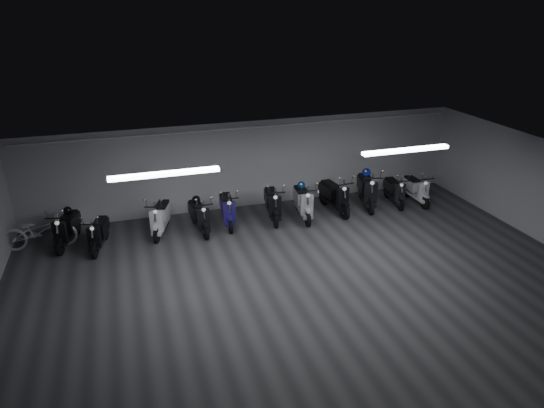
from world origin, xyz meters
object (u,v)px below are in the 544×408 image
object	(u,v)px
scooter_6	(303,197)
scooter_10	(417,185)
scooter_3	(199,211)
helmet_3	(301,185)
scooter_4	(227,204)
scooter_0	(66,223)
helmet_2	(68,211)
scooter_9	(395,186)
bicycle	(38,227)
helmet_0	(196,199)
scooter_8	(367,185)
scooter_1	(98,229)
helmet_1	(366,173)
scooter_5	(273,199)
scooter_2	(160,212)
scooter_7	(335,191)

from	to	relation	value
scooter_6	scooter_10	bearing A→B (deg)	7.10
scooter_3	helmet_3	world-z (taller)	scooter_3
scooter_4	scooter_0	bearing A→B (deg)	-175.06
scooter_4	helmet_2	size ratio (longest dim) A/B	7.74
scooter_9	scooter_10	size ratio (longest dim) A/B	0.98
bicycle	helmet_0	distance (m)	4.27
scooter_9	bicycle	bearing A→B (deg)	-173.01
scooter_8	scooter_4	bearing A→B (deg)	-164.67
scooter_4	scooter_1	bearing A→B (deg)	-167.53
helmet_0	helmet_1	distance (m)	5.60
scooter_9	helmet_3	distance (m)	3.25
scooter_5	bicycle	bearing A→B (deg)	-172.50
scooter_0	scooter_9	size ratio (longest dim) A/B	1.07
scooter_3	scooter_8	world-z (taller)	scooter_8
helmet_0	helmet_1	bearing A→B (deg)	2.59
scooter_2	scooter_8	bearing A→B (deg)	18.80
scooter_8	helmet_1	world-z (taller)	scooter_8
scooter_3	scooter_7	xyz separation A→B (m)	(4.31, 0.13, 0.07)
scooter_1	helmet_3	world-z (taller)	scooter_1
scooter_3	helmet_3	distance (m)	3.25
bicycle	helmet_1	xyz separation A→B (m)	(9.85, 0.22, 0.45)
scooter_5	scooter_8	distance (m)	3.22
scooter_5	bicycle	xyz separation A→B (m)	(-6.56, 0.10, -0.06)
scooter_4	scooter_8	distance (m)	4.62
scooter_4	helmet_1	xyz separation A→B (m)	(4.69, 0.28, 0.40)
scooter_5	scooter_9	distance (m)	4.18
bicycle	helmet_3	xyz separation A→B (m)	(7.51, -0.02, 0.36)
helmet_0	bicycle	bearing A→B (deg)	179.52
scooter_8	helmet_0	distance (m)	5.52
bicycle	scooter_10	distance (m)	11.47
scooter_1	scooter_4	world-z (taller)	scooter_4
scooter_4	scooter_6	distance (m)	2.33
helmet_1	helmet_3	size ratio (longest dim) A/B	1.20
scooter_8	scooter_9	world-z (taller)	scooter_8
scooter_2	scooter_7	xyz separation A→B (m)	(5.39, -0.06, 0.04)
scooter_2	scooter_10	distance (m)	8.26
scooter_2	helmet_2	bearing A→B (deg)	-167.88
scooter_2	scooter_10	world-z (taller)	scooter_2
scooter_6	scooter_7	bearing A→B (deg)	14.09
helmet_0	scooter_7	bearing A→B (deg)	-1.34
scooter_9	scooter_6	bearing A→B (deg)	-169.99
scooter_7	scooter_10	bearing A→B (deg)	-8.95
scooter_1	scooter_10	world-z (taller)	scooter_10
scooter_5	helmet_2	xyz separation A→B (m)	(-5.79, 0.29, 0.25)
scooter_4	helmet_0	distance (m)	0.94
scooter_5	scooter_9	bearing A→B (deg)	7.63
bicycle	helmet_3	distance (m)	7.52
scooter_1	bicycle	world-z (taller)	bicycle
scooter_2	helmet_3	bearing A→B (deg)	19.32
scooter_1	scooter_5	bearing A→B (deg)	18.73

